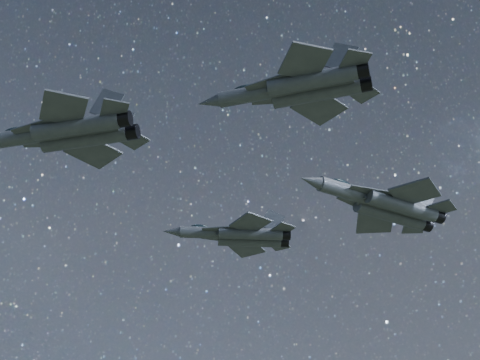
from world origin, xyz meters
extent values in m
cylinder|color=#393E47|center=(-28.09, -2.88, 155.44)|extent=(8.51, 4.58, 1.77)
ellipsoid|color=#18262B|center=(-29.37, -2.40, 156.29)|extent=(2.95, 2.06, 0.88)
cube|color=#393E47|center=(-22.55, -4.93, 155.38)|extent=(9.34, 4.83, 1.48)
cylinder|color=#393E47|center=(-22.51, -6.15, 154.87)|extent=(9.57, 4.98, 1.77)
cylinder|color=#393E47|center=(-21.73, -4.02, 154.87)|extent=(9.57, 4.98, 1.77)
cylinder|color=black|center=(-17.61, -7.97, 154.87)|extent=(1.95, 2.05, 1.64)
cylinder|color=black|center=(-16.82, -5.83, 154.87)|extent=(1.95, 2.05, 1.64)
cube|color=#393E47|center=(-26.71, -5.03, 155.30)|extent=(5.70, 4.14, 0.14)
cube|color=#393E47|center=(-25.64, -2.15, 155.30)|extent=(6.04, 2.19, 0.14)
cube|color=#393E47|center=(-23.67, -8.63, 155.10)|extent=(5.22, 5.66, 0.23)
cube|color=#393E47|center=(-20.99, -1.38, 155.10)|extent=(6.51, 6.41, 0.23)
cube|color=#393E47|center=(-18.55, -9.20, 155.10)|extent=(3.06, 3.24, 0.17)
cube|color=#393E47|center=(-16.73, -4.29, 155.10)|extent=(3.86, 3.83, 0.17)
cube|color=#393E47|center=(-19.52, -7.56, 157.03)|extent=(3.66, 1.84, 4.05)
cube|color=#393E47|center=(-18.53, -4.90, 157.03)|extent=(3.86, 1.24, 4.05)
cylinder|color=#393E47|center=(-6.83, 15.16, 155.16)|extent=(7.36, 2.00, 1.54)
cone|color=#393E47|center=(-11.54, 15.46, 155.16)|extent=(2.44, 1.53, 1.38)
ellipsoid|color=#18262B|center=(-8.00, 15.23, 155.90)|extent=(2.40, 1.18, 0.76)
cube|color=#393E47|center=(-1.72, 14.83, 155.11)|extent=(8.15, 1.99, 1.28)
cylinder|color=#393E47|center=(-1.39, 13.82, 154.67)|extent=(8.35, 2.06, 1.54)
cylinder|color=#393E47|center=(-1.26, 15.79, 154.67)|extent=(8.35, 2.06, 1.54)
cylinder|color=black|center=(3.13, 13.54, 154.67)|extent=(1.37, 1.50, 1.42)
cylinder|color=black|center=(3.25, 15.50, 154.67)|extent=(1.37, 1.50, 1.42)
cube|color=#393E47|center=(-5.14, 13.72, 155.04)|extent=(5.22, 2.34, 0.12)
cube|color=#393E47|center=(-4.97, 16.37, 155.04)|extent=(5.21, 1.73, 0.12)
cube|color=#393E47|center=(-1.74, 11.48, 154.87)|extent=(5.30, 5.50, 0.20)
cube|color=#393E47|center=(-1.31, 18.16, 154.87)|extent=(5.50, 5.62, 0.20)
cube|color=#393E47|center=(2.65, 12.29, 154.87)|extent=(3.12, 3.21, 0.15)
cube|color=#393E47|center=(2.94, 16.80, 154.87)|extent=(3.25, 3.30, 0.15)
cube|color=#393E47|center=(1.44, 13.40, 156.54)|extent=(3.41, 0.65, 3.50)
cube|color=#393E47|center=(1.60, 15.85, 156.54)|extent=(3.43, 0.49, 3.50)
cylinder|color=#393E47|center=(-5.30, -17.90, 151.35)|extent=(7.00, 4.13, 1.47)
cone|color=#393E47|center=(-9.46, -16.10, 151.35)|extent=(2.60, 2.11, 1.32)
ellipsoid|color=#18262B|center=(-6.34, -17.45, 152.06)|extent=(2.46, 1.80, 0.73)
cube|color=#393E47|center=(-0.79, -19.85, 151.30)|extent=(7.67, 4.37, 1.23)
cylinder|color=#393E47|center=(-0.82, -20.86, 150.88)|extent=(7.86, 4.50, 1.47)
cylinder|color=#393E47|center=(-0.07, -19.13, 150.88)|extent=(7.86, 4.50, 1.47)
cylinder|color=black|center=(3.17, -22.59, 150.88)|extent=(1.67, 1.74, 1.36)
cylinder|color=black|center=(3.92, -20.85, 150.88)|extent=(1.67, 1.74, 1.36)
cube|color=#393E47|center=(-4.24, -19.74, 151.24)|extent=(4.64, 3.63, 0.11)
cube|color=#393E47|center=(-3.23, -17.40, 151.24)|extent=(5.02, 2.07, 0.11)
cube|color=#393E47|center=(-1.89, -22.87, 151.07)|extent=(4.16, 4.55, 0.19)
cube|color=#393E47|center=(0.66, -16.98, 151.07)|extent=(5.38, 5.26, 0.19)
cube|color=#393E47|center=(2.33, -23.56, 151.07)|extent=(2.43, 2.59, 0.14)
cube|color=#393E47|center=(4.06, -19.58, 151.07)|extent=(3.19, 3.15, 0.14)
cube|color=#393E47|center=(1.60, -22.17, 152.67)|extent=(2.97, 1.68, 3.36)
cube|color=#393E47|center=(2.54, -20.00, 152.67)|extent=(3.16, 1.20, 3.36)
cylinder|color=#393E47|center=(8.53, 1.00, 153.67)|extent=(8.52, 4.55, 1.78)
cone|color=#393E47|center=(3.39, -0.87, 153.67)|extent=(3.11, 2.43, 1.59)
ellipsoid|color=#18262B|center=(7.24, 0.53, 154.53)|extent=(2.95, 2.05, 0.88)
cube|color=#393E47|center=(14.09, 3.02, 153.62)|extent=(9.35, 4.80, 1.48)
cylinder|color=#393E47|center=(14.90, 2.11, 153.10)|extent=(9.59, 4.94, 1.78)
cylinder|color=#393E47|center=(14.12, 4.25, 153.10)|extent=(9.59, 4.94, 1.78)
cylinder|color=black|center=(19.82, 3.90, 153.10)|extent=(1.95, 2.05, 1.64)
cylinder|color=black|center=(19.04, 6.04, 153.10)|extent=(1.95, 2.05, 1.64)
cube|color=#393E47|center=(10.98, 0.25, 153.54)|extent=(6.04, 2.16, 0.14)
cube|color=#393E47|center=(9.93, 3.14, 153.54)|extent=(5.72, 4.12, 0.14)
cube|color=#393E47|center=(15.63, -0.54, 153.33)|extent=(6.52, 6.42, 0.23)
cube|color=#393E47|center=(12.98, 6.74, 153.33)|extent=(5.25, 5.68, 0.23)
cube|color=#393E47|center=(19.90, 2.35, 153.33)|extent=(3.86, 3.83, 0.17)
cube|color=#393E47|center=(18.11, 7.27, 153.33)|extent=(3.07, 3.26, 0.17)
cube|color=#393E47|center=(18.10, 2.97, 155.27)|extent=(3.87, 1.22, 4.05)
cube|color=#393E47|center=(17.13, 5.64, 155.27)|extent=(3.67, 1.82, 4.05)
camera|label=1|loc=(-13.33, -68.48, 108.20)|focal=55.00mm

